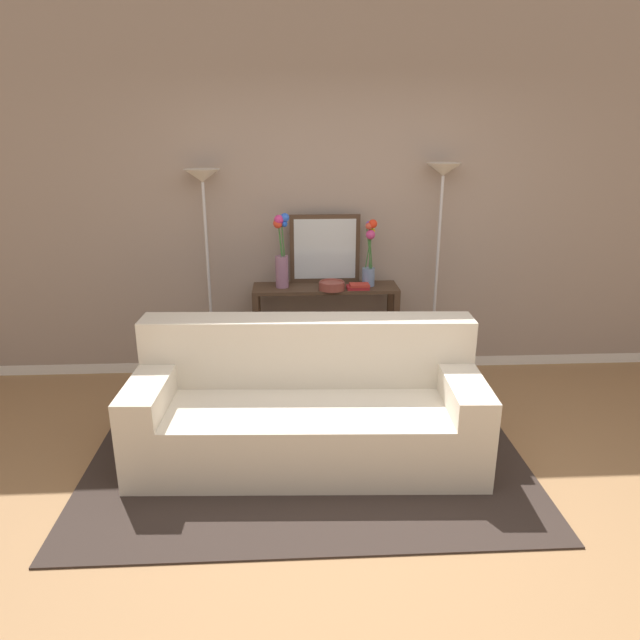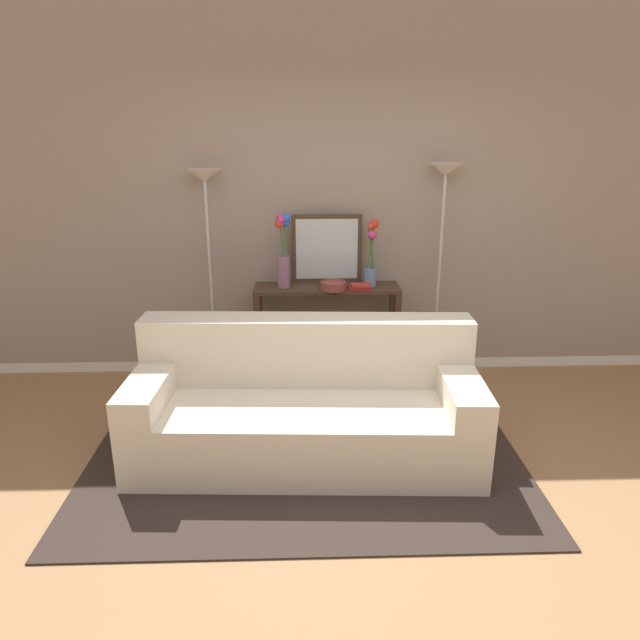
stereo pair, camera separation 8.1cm
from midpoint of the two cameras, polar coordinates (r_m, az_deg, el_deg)
ground_plane at (r=3.39m, az=5.58°, el=-19.74°), size 16.00×16.00×0.02m
back_wall at (r=4.94m, az=2.80°, el=11.81°), size 12.00×0.15×3.02m
area_rug at (r=3.85m, az=-0.79°, el=-14.12°), size 2.82×1.70×0.01m
couch at (r=3.83m, az=-0.82°, el=-8.92°), size 2.25×0.96×0.88m
console_table at (r=4.82m, az=1.16°, el=0.20°), size 1.19×0.33×0.84m
floor_lamp_left at (r=4.75m, az=-10.59°, el=9.88°), size 0.28×0.28×1.77m
floor_lamp_right at (r=4.84m, az=12.50°, el=10.28°), size 0.28×0.28×1.81m
wall_mirror at (r=4.81m, az=1.15°, el=7.01°), size 0.58×0.02×0.57m
vase_tall_flowers at (r=4.66m, az=-3.16°, el=6.36°), size 0.13×0.12×0.60m
vase_short_flowers at (r=4.71m, az=5.55°, el=6.34°), size 0.11×0.14×0.55m
fruit_bowl at (r=4.64m, az=1.80°, el=3.42°), size 0.21×0.21×0.07m
book_stack at (r=4.67m, az=4.45°, el=3.29°), size 0.18×0.13×0.04m
book_row_under_console at (r=5.00m, az=-2.69°, el=-5.37°), size 0.30×0.18×0.13m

